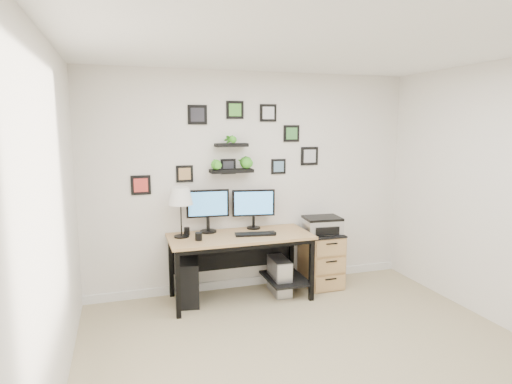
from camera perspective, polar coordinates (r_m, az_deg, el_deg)
name	(u,v)px	position (r m, az deg, el deg)	size (l,w,h in m)	color
room	(254,281)	(5.46, -0.25, -11.76)	(4.00, 4.00, 4.00)	tan
desk	(243,245)	(4.92, -1.81, -7.02)	(1.60, 0.70, 0.75)	tan
monitor_left	(208,208)	(4.93, -6.44, -2.08)	(0.49, 0.21, 0.50)	black
monitor_right	(254,206)	(5.08, -0.33, -1.83)	(0.51, 0.19, 0.47)	black
keyboard	(255,234)	(4.84, -0.12, -5.63)	(0.45, 0.14, 0.02)	black
mouse	(272,233)	(4.89, 2.21, -5.45)	(0.06, 0.09, 0.03)	black
table_lamp	(181,197)	(4.73, -10.03, -0.72)	(0.27, 0.27, 0.56)	black
mug	(199,236)	(4.65, -7.66, -5.90)	(0.08, 0.08, 0.09)	black
pen_cup	(187,231)	(4.91, -9.21, -5.16)	(0.07, 0.07, 0.09)	black
pc_tower_black	(189,281)	(4.97, -8.98, -11.58)	(0.22, 0.49, 0.49)	black
pc_tower_grey	(279,276)	(5.16, 3.14, -11.10)	(0.21, 0.43, 0.42)	gray
file_cabinet	(321,259)	(5.42, 8.70, -8.83)	(0.43, 0.53, 0.67)	tan
printer	(322,225)	(5.30, 8.82, -4.36)	(0.46, 0.38, 0.20)	silver
wall_decor	(234,152)	(4.99, -2.94, 5.34)	(2.27, 0.18, 1.05)	black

